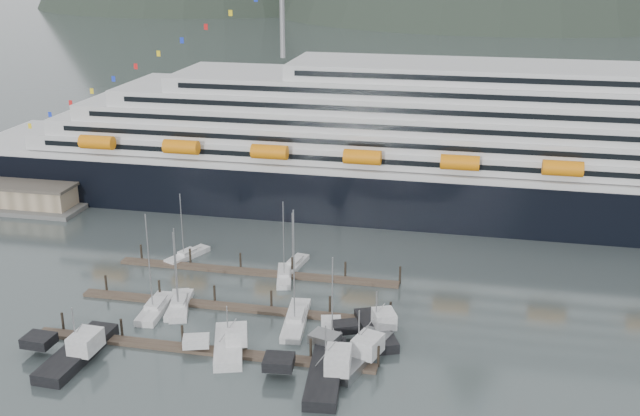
# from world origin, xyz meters

# --- Properties ---
(ground) EXTENTS (1600.00, 1600.00, 0.00)m
(ground) POSITION_xyz_m (0.00, 0.00, 0.00)
(ground) COLOR #455150
(ground) RESTS_ON ground
(cruise_ship) EXTENTS (210.00, 30.40, 50.30)m
(cruise_ship) POSITION_xyz_m (30.03, 54.94, 12.04)
(cruise_ship) COLOR black
(cruise_ship) RESTS_ON ground
(dock_near) EXTENTS (48.18, 2.28, 3.20)m
(dock_near) POSITION_xyz_m (-4.93, -9.95, 0.31)
(dock_near) COLOR #43342B
(dock_near) RESTS_ON ground
(dock_mid) EXTENTS (48.18, 2.28, 3.20)m
(dock_mid) POSITION_xyz_m (-4.93, 3.05, 0.31)
(dock_mid) COLOR #43342B
(dock_mid) RESTS_ON ground
(dock_far) EXTENTS (48.18, 2.28, 3.20)m
(dock_far) POSITION_xyz_m (-4.93, 16.05, 0.31)
(dock_far) COLOR #43342B
(dock_far) RESTS_ON ground
(sailboat_a) EXTENTS (3.58, 10.28, 16.48)m
(sailboat_a) POSITION_xyz_m (-15.73, -0.49, 0.46)
(sailboat_a) COLOR silver
(sailboat_a) RESTS_ON ground
(sailboat_b) EXTENTS (5.73, 10.32, 13.80)m
(sailboat_b) POSITION_xyz_m (-12.68, 1.37, 0.42)
(sailboat_b) COLOR silver
(sailboat_b) RESTS_ON ground
(sailboat_c) EXTENTS (4.23, 9.87, 13.14)m
(sailboat_c) POSITION_xyz_m (-12.75, 1.49, 0.42)
(sailboat_c) COLOR silver
(sailboat_c) RESTS_ON ground
(sailboat_d) EXTENTS (4.18, 12.61, 18.50)m
(sailboat_d) POSITION_xyz_m (5.70, 0.36, 0.46)
(sailboat_d) COLOR silver
(sailboat_d) RESTS_ON ground
(sailboat_e) EXTENTS (5.82, 9.31, 12.50)m
(sailboat_e) POSITION_xyz_m (-18.70, 19.99, 0.40)
(sailboat_e) COLOR silver
(sailboat_e) RESTS_ON ground
(sailboat_f) EXTENTS (3.49, 8.35, 10.50)m
(sailboat_f) POSITION_xyz_m (0.69, 19.99, 0.39)
(sailboat_f) COLOR silver
(sailboat_f) RESTS_ON ground
(sailboat_g) EXTENTS (4.24, 9.40, 14.07)m
(sailboat_g) POSITION_xyz_m (0.15, 15.10, 0.41)
(sailboat_g) COLOR silver
(sailboat_g) RESTS_ON ground
(sailboat_h) EXTENTS (5.04, 10.33, 13.15)m
(sailboat_h) POSITION_xyz_m (11.64, -2.70, 0.43)
(sailboat_h) COLOR silver
(sailboat_h) RESTS_ON ground
(trawler_a) EXTENTS (10.82, 15.01, 8.21)m
(trawler_a) POSITION_xyz_m (-20.66, -14.99, 1.00)
(trawler_a) COLOR black
(trawler_a) RESTS_ON ground
(trawler_b) EXTENTS (9.59, 11.88, 7.35)m
(trawler_b) POSITION_xyz_m (-1.52, -9.05, 0.93)
(trawler_b) COLOR silver
(trawler_b) RESTS_ON ground
(trawler_c) EXTENTS (11.42, 16.10, 8.10)m
(trawler_c) POSITION_xyz_m (12.61, -12.80, 0.99)
(trawler_c) COLOR black
(trawler_c) RESTS_ON ground
(trawler_d) EXTENTS (11.07, 14.00, 8.03)m
(trawler_d) POSITION_xyz_m (16.06, -7.70, 0.99)
(trawler_d) COLOR gray
(trawler_d) RESTS_ON ground
(trawler_e) EXTENTS (10.06, 12.04, 7.47)m
(trawler_e) POSITION_xyz_m (17.40, -0.60, 0.94)
(trawler_e) COLOR black
(trawler_e) RESTS_ON ground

